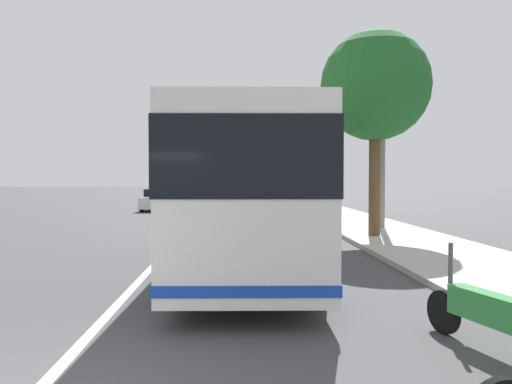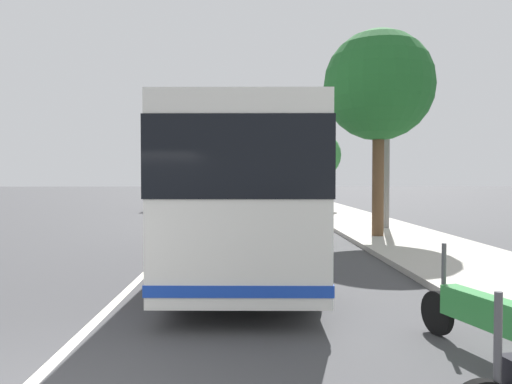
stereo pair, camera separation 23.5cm
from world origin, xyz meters
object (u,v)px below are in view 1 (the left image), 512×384
Objects in this scene: car_far_distant at (160,200)px; car_oncoming at (243,194)px; roadside_tree_mid_block at (375,87)px; car_side_street at (232,192)px; car_behind_bus at (201,190)px; roadside_tree_far_block at (311,155)px; coach_bus at (248,186)px; motorcycle_nearest_curb at (492,316)px; utility_pole at (382,148)px.

car_oncoming is at bearing 156.16° from car_far_distant.
roadside_tree_mid_block is (-26.19, -4.01, 4.46)m from car_oncoming.
car_oncoming is at bearing -168.38° from car_side_street.
car_far_distant is 0.98× the size of car_behind_bus.
coach_bus is at bearing 166.68° from roadside_tree_far_block.
coach_bus is 45.94m from car_behind_bus.
car_behind_bus is at bearing 7.15° from coach_bus.
motorcycle_nearest_curb is 26.95m from car_far_distant.
car_behind_bus is at bearing -179.49° from car_far_distant.
car_behind_bus is at bearing -8.64° from motorcycle_nearest_curb.
car_behind_bus is at bearing 11.99° from roadside_tree_mid_block.
roadside_tree_far_block reaches higher than car_behind_bus.
car_oncoming is at bearing 14.77° from car_behind_bus.
car_side_street reaches higher than car_behind_bus.
car_oncoming is (-14.62, -4.66, -0.01)m from car_behind_bus.
utility_pole reaches higher than car_side_street.
coach_bus is at bearing 143.92° from utility_pole.
roadside_tree_far_block is at bearing -11.49° from coach_bus.
car_side_street is (41.60, 3.24, 0.23)m from motorcycle_nearest_curb.
car_side_street is at bearing 11.86° from utility_pole.
car_behind_bus is 1.02× the size of car_oncoming.
coach_bus reaches higher than motorcycle_nearest_curb.
utility_pole is (-23.66, -5.03, 2.58)m from car_oncoming.
car_far_distant is (19.98, 5.06, -1.24)m from coach_bus.
car_oncoming reaches higher than motorcycle_nearest_curb.
utility_pole reaches higher than car_behind_bus.
car_far_distant is 16.43m from car_side_street.
roadside_tree_far_block is (-12.51, -4.01, 2.78)m from car_oncoming.
utility_pole is (-12.53, -10.49, 2.60)m from car_far_distant.
utility_pole is at bearing -167.72° from car_side_street.
coach_bus is 1.57× the size of utility_pole.
car_far_distant is 9.97m from roadside_tree_far_block.
coach_bus reaches higher than car_far_distant.
coach_bus is 2.51× the size of car_behind_bus.
car_side_street is 1.02× the size of car_oncoming.
utility_pole is at bearing -166.41° from car_oncoming.
roadside_tree_far_block reaches higher than car_far_distant.
utility_pole reaches higher than coach_bus.
car_side_street is (15.79, -4.54, 0.04)m from car_far_distant.
coach_bus is 35.79m from car_side_street.
roadside_tree_far_block reaches higher than car_side_street.
car_far_distant is 0.81× the size of roadside_tree_far_block.
car_oncoming is 0.57× the size of roadside_tree_mid_block.
roadside_tree_mid_block reaches higher than car_behind_bus.
utility_pole is at bearing -174.78° from roadside_tree_far_block.
car_oncoming reaches higher than car_far_distant.
car_oncoming is (-4.66, -0.92, -0.01)m from car_side_street.
roadside_tree_far_block is at bearing 84.03° from car_far_distant.
coach_bus is 7.35m from roadside_tree_mid_block.
utility_pole is (-28.32, -5.95, 2.56)m from car_side_street.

